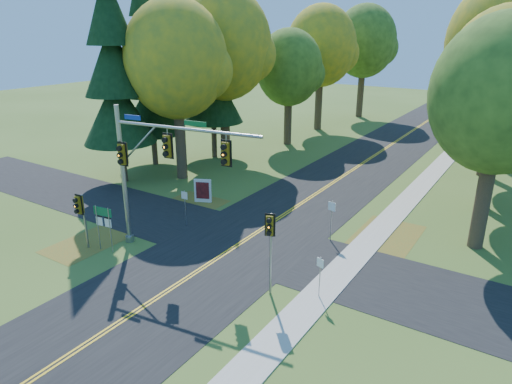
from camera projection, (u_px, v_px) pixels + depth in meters
The scene contains 29 objects.
ground at pixel (223, 255), 25.18m from camera, with size 160.00×160.00×0.00m, color #3D571E.
road_main at pixel (223, 255), 25.17m from camera, with size 8.00×160.00×0.02m, color black.
road_cross at pixel (243, 241), 26.75m from camera, with size 60.00×6.00×0.02m, color black.
centerline_left at pixel (222, 254), 25.22m from camera, with size 0.10×160.00×0.01m, color gold.
centerline_right at pixel (224, 255), 25.12m from camera, with size 0.10×160.00×0.01m, color gold.
sidewalk_east at pixel (326, 287), 22.00m from camera, with size 1.60×160.00×0.06m, color #9E998E.
leaf_patch_w_near at pixel (183, 208), 31.66m from camera, with size 4.00×6.00×0.00m, color brown.
leaf_patch_e at pixel (379, 244), 26.43m from camera, with size 3.50×8.00×0.00m, color brown.
leaf_patch_w_far at pixel (89, 242), 26.65m from camera, with size 3.00×5.00×0.00m, color brown.
tree_w_a at pixel (177, 60), 35.06m from camera, with size 8.00×8.00×14.15m.
tree_e_a at pixel (503, 96), 23.30m from camera, with size 7.20×7.20×12.73m.
tree_w_b at pixel (225, 45), 40.52m from camera, with size 8.60×8.60×15.38m.
tree_e_b at pixel (506, 77), 28.85m from camera, with size 7.60×7.60×13.33m.
tree_w_c at pixel (290, 68), 46.69m from camera, with size 6.80×6.80×11.91m.
tree_e_c at pixel (506, 44), 35.21m from camera, with size 8.80×8.80×15.79m.
tree_w_d at pixel (322, 46), 53.24m from camera, with size 8.20×8.20×14.56m.
tree_e_d at pixel (505, 68), 43.60m from camera, with size 7.00×7.00×12.32m.
tree_w_e at pixel (365, 42), 61.14m from camera, with size 8.40×8.40×14.97m.
pine_a at pixel (113, 65), 34.22m from camera, with size 5.60×5.60×19.48m.
pine_b at pixel (149, 73), 39.28m from camera, with size 5.60×5.60×17.31m.
pine_c at pixel (211, 53), 41.18m from camera, with size 5.60×5.60×20.56m.
traffic_mast at pixel (153, 162), 24.15m from camera, with size 8.75×1.70×7.99m.
east_signal_pole at pixel (270, 234), 20.30m from camera, with size 0.47×0.56×4.16m.
ped_signal_pole at pixel (80, 209), 25.04m from camera, with size 0.52×0.60×3.29m.
route_sign_cluster at pixel (103, 220), 25.05m from camera, with size 1.24×0.21×2.67m.
info_kiosk at pixel (203, 191), 32.57m from camera, with size 1.19×0.66×1.71m.
reg_sign_e_north at pixel (332, 214), 26.33m from camera, with size 0.47×0.12×2.50m.
reg_sign_e_south at pixel (320, 270), 20.72m from camera, with size 0.39×0.16×2.09m.
reg_sign_w at pixel (185, 202), 28.47m from camera, with size 0.45×0.08×2.33m.
Camera 1 is at (13.77, -17.90, 11.80)m, focal length 32.00 mm.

